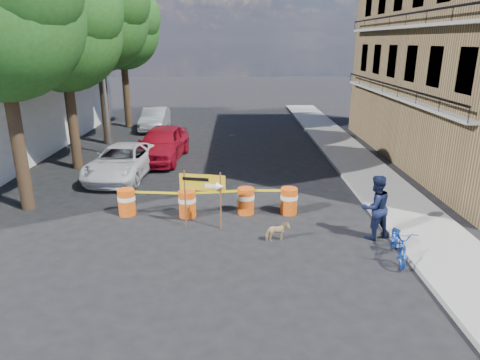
{
  "coord_description": "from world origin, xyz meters",
  "views": [
    {
      "loc": [
        0.41,
        -12.0,
        5.58
      ],
      "look_at": [
        0.58,
        1.13,
        1.3
      ],
      "focal_mm": 32.0,
      "sensor_mm": 36.0,
      "label": 1
    }
  ],
  "objects_px": {
    "dog": "(277,232)",
    "bicycle": "(401,227)",
    "barrel_far_left": "(127,202)",
    "suv_white": "(122,161)",
    "sedan_red": "(162,143)",
    "sedan_silver": "(155,119)",
    "pedestrian": "(375,207)",
    "barrel_mid_right": "(246,200)",
    "detour_sign": "(208,187)",
    "barrel_far_right": "(289,200)",
    "barrel_mid_left": "(187,203)"
  },
  "relations": [
    {
      "from": "barrel_mid_right",
      "to": "detour_sign",
      "type": "relative_size",
      "value": 0.49
    },
    {
      "from": "barrel_far_left",
      "to": "detour_sign",
      "type": "distance_m",
      "value": 3.14
    },
    {
      "from": "barrel_mid_right",
      "to": "barrel_far_right",
      "type": "bearing_deg",
      "value": -1.06
    },
    {
      "from": "sedan_silver",
      "to": "barrel_mid_left",
      "type": "bearing_deg",
      "value": -76.8
    },
    {
      "from": "barrel_far_left",
      "to": "barrel_mid_left",
      "type": "xyz_separation_m",
      "value": [
        2.04,
        -0.18,
        0.0
      ]
    },
    {
      "from": "barrel_far_left",
      "to": "pedestrian",
      "type": "height_order",
      "value": "pedestrian"
    },
    {
      "from": "bicycle",
      "to": "sedan_red",
      "type": "height_order",
      "value": "bicycle"
    },
    {
      "from": "sedan_red",
      "to": "dog",
      "type": "bearing_deg",
      "value": -56.96
    },
    {
      "from": "pedestrian",
      "to": "bicycle",
      "type": "relative_size",
      "value": 1.07
    },
    {
      "from": "barrel_far_left",
      "to": "suv_white",
      "type": "bearing_deg",
      "value": 105.48
    },
    {
      "from": "pedestrian",
      "to": "barrel_mid_right",
      "type": "bearing_deg",
      "value": -47.79
    },
    {
      "from": "barrel_far_left",
      "to": "barrel_far_right",
      "type": "bearing_deg",
      "value": 0.46
    },
    {
      "from": "dog",
      "to": "bicycle",
      "type": "bearing_deg",
      "value": -128.13
    },
    {
      "from": "suv_white",
      "to": "sedan_red",
      "type": "height_order",
      "value": "sedan_red"
    },
    {
      "from": "detour_sign",
      "to": "suv_white",
      "type": "height_order",
      "value": "detour_sign"
    },
    {
      "from": "detour_sign",
      "to": "barrel_mid_left",
      "type": "bearing_deg",
      "value": 140.81
    },
    {
      "from": "barrel_mid_right",
      "to": "bicycle",
      "type": "relative_size",
      "value": 0.5
    },
    {
      "from": "barrel_mid_left",
      "to": "sedan_silver",
      "type": "distance_m",
      "value": 15.29
    },
    {
      "from": "barrel_mid_left",
      "to": "dog",
      "type": "distance_m",
      "value": 3.38
    },
    {
      "from": "detour_sign",
      "to": "sedan_silver",
      "type": "distance_m",
      "value": 16.39
    },
    {
      "from": "detour_sign",
      "to": "dog",
      "type": "xyz_separation_m",
      "value": [
        2.04,
        -0.94,
        -1.06
      ]
    },
    {
      "from": "barrel_mid_right",
      "to": "bicycle",
      "type": "xyz_separation_m",
      "value": [
        4.02,
        -3.19,
        0.43
      ]
    },
    {
      "from": "bicycle",
      "to": "sedan_red",
      "type": "xyz_separation_m",
      "value": [
        -7.91,
        10.11,
        -0.07
      ]
    },
    {
      "from": "barrel_mid_right",
      "to": "sedan_red",
      "type": "bearing_deg",
      "value": 119.38
    },
    {
      "from": "barrel_mid_right",
      "to": "detour_sign",
      "type": "height_order",
      "value": "detour_sign"
    },
    {
      "from": "barrel_far_right",
      "to": "suv_white",
      "type": "height_order",
      "value": "suv_white"
    },
    {
      "from": "barrel_far_right",
      "to": "dog",
      "type": "bearing_deg",
      "value": -105.63
    },
    {
      "from": "pedestrian",
      "to": "barrel_mid_left",
      "type": "bearing_deg",
      "value": -36.85
    },
    {
      "from": "barrel_mid_left",
      "to": "suv_white",
      "type": "relative_size",
      "value": 0.19
    },
    {
      "from": "barrel_mid_right",
      "to": "detour_sign",
      "type": "distance_m",
      "value": 1.88
    },
    {
      "from": "barrel_mid_right",
      "to": "barrel_far_right",
      "type": "height_order",
      "value": "same"
    },
    {
      "from": "barrel_far_right",
      "to": "bicycle",
      "type": "xyz_separation_m",
      "value": [
        2.56,
        -3.16,
        0.43
      ]
    },
    {
      "from": "barrel_mid_left",
      "to": "barrel_mid_right",
      "type": "xyz_separation_m",
      "value": [
        1.94,
        0.25,
        0.0
      ]
    },
    {
      "from": "barrel_mid_left",
      "to": "pedestrian",
      "type": "bearing_deg",
      "value": -16.47
    },
    {
      "from": "sedan_red",
      "to": "bicycle",
      "type": "bearing_deg",
      "value": -46.69
    },
    {
      "from": "sedan_red",
      "to": "sedan_silver",
      "type": "bearing_deg",
      "value": 107.68
    },
    {
      "from": "detour_sign",
      "to": "suv_white",
      "type": "distance_m",
      "value": 6.75
    },
    {
      "from": "bicycle",
      "to": "sedan_red",
      "type": "bearing_deg",
      "value": 138.26
    },
    {
      "from": "barrel_far_right",
      "to": "barrel_mid_right",
      "type": "bearing_deg",
      "value": 178.94
    },
    {
      "from": "barrel_far_left",
      "to": "barrel_mid_right",
      "type": "xyz_separation_m",
      "value": [
        3.98,
        0.07,
        0.0
      ]
    },
    {
      "from": "barrel_mid_left",
      "to": "detour_sign",
      "type": "bearing_deg",
      "value": -50.39
    },
    {
      "from": "pedestrian",
      "to": "sedan_red",
      "type": "xyz_separation_m",
      "value": [
        -7.61,
        8.84,
        -0.13
      ]
    },
    {
      "from": "barrel_far_left",
      "to": "dog",
      "type": "relative_size",
      "value": 1.32
    },
    {
      "from": "sedan_red",
      "to": "barrel_mid_left",
      "type": "bearing_deg",
      "value": -69.5
    },
    {
      "from": "barrel_mid_right",
      "to": "sedan_silver",
      "type": "bearing_deg",
      "value": 110.94
    },
    {
      "from": "detour_sign",
      "to": "dog",
      "type": "bearing_deg",
      "value": -13.54
    },
    {
      "from": "barrel_far_left",
      "to": "suv_white",
      "type": "xyz_separation_m",
      "value": [
        -1.19,
        4.29,
        0.2
      ]
    },
    {
      "from": "bicycle",
      "to": "barrel_far_left",
      "type": "bearing_deg",
      "value": 168.91
    },
    {
      "from": "pedestrian",
      "to": "dog",
      "type": "relative_size",
      "value": 2.83
    },
    {
      "from": "barrel_far_right",
      "to": "detour_sign",
      "type": "relative_size",
      "value": 0.49
    }
  ]
}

